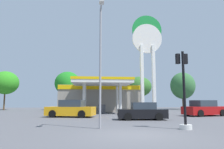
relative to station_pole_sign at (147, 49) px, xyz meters
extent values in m
plane|color=#56565B|center=(-5.62, -18.49, -8.70)|extent=(90.00, 90.00, 0.00)
cube|color=gray|center=(-6.36, 4.99, -6.79)|extent=(11.88, 6.50, 3.81)
cube|color=#EAB70C|center=(-6.36, 1.69, -5.23)|extent=(11.88, 0.12, 0.60)
cube|color=white|center=(-6.36, -1.46, -4.90)|extent=(7.16, 5.80, 0.35)
cube|color=#EAB70C|center=(-6.36, -1.46, -4.57)|extent=(7.26, 5.90, 0.30)
cylinder|color=silver|center=(-8.50, -3.06, -6.88)|extent=(0.32, 0.32, 3.62)
cylinder|color=silver|center=(-4.21, -3.06, -6.88)|extent=(0.32, 0.32, 3.62)
cylinder|color=silver|center=(-8.50, 0.13, -6.88)|extent=(0.32, 0.32, 3.62)
cylinder|color=silver|center=(-4.21, 0.13, -6.88)|extent=(0.32, 0.32, 3.62)
cube|color=#4C4C51|center=(-6.36, -1.46, -8.15)|extent=(0.90, 0.60, 1.10)
cube|color=white|center=(-0.82, -0.01, -4.06)|extent=(0.40, 0.56, 9.26)
cube|color=white|center=(0.82, -0.01, -4.06)|extent=(0.40, 0.56, 9.26)
cylinder|color=white|center=(0.00, -0.01, 1.51)|extent=(4.18, 0.22, 4.18)
cylinder|color=#198C38|center=(0.00, 0.01, 2.76)|extent=(4.18, 0.22, 4.18)
cube|color=white|center=(0.00, 0.05, 2.13)|extent=(3.84, 0.08, 0.75)
cylinder|color=black|center=(5.14, -5.75, -8.35)|extent=(0.72, 0.39, 0.68)
cylinder|color=black|center=(5.58, -7.53, -8.35)|extent=(0.72, 0.39, 0.68)
cylinder|color=black|center=(2.45, -6.42, -8.35)|extent=(0.72, 0.39, 0.68)
cylinder|color=black|center=(2.89, -8.19, -8.35)|extent=(0.72, 0.39, 0.68)
cube|color=#A51111|center=(4.01, -6.97, -8.13)|extent=(4.79, 2.89, 0.81)
cube|color=#2D3842|center=(3.86, -7.01, -7.43)|extent=(2.46, 2.12, 0.68)
cube|color=black|center=(6.14, -6.45, -8.25)|extent=(0.55, 1.76, 0.26)
cylinder|color=black|center=(-4.77, -11.50, -8.40)|extent=(0.61, 0.25, 0.60)
cylinder|color=black|center=(-4.64, -9.89, -8.40)|extent=(0.61, 0.25, 0.60)
cylinder|color=black|center=(-2.34, -11.68, -8.40)|extent=(0.61, 0.25, 0.60)
cylinder|color=black|center=(-2.22, -10.08, -8.40)|extent=(0.61, 0.25, 0.60)
cube|color=black|center=(-3.49, -10.79, -8.20)|extent=(4.04, 1.94, 0.71)
cube|color=#2D3842|center=(-3.35, -10.80, -7.58)|extent=(1.98, 1.60, 0.60)
cube|color=black|center=(-5.41, -10.64, -8.30)|extent=(0.23, 1.57, 0.22)
cylinder|color=black|center=(-11.18, -7.81, -8.35)|extent=(0.73, 0.41, 0.69)
cylinder|color=black|center=(-10.70, -6.02, -8.35)|extent=(0.73, 0.41, 0.69)
cylinder|color=black|center=(-8.47, -8.53, -8.35)|extent=(0.73, 0.41, 0.69)
cylinder|color=black|center=(-7.99, -6.74, -8.35)|extent=(0.73, 0.41, 0.69)
cube|color=orange|center=(-9.59, -7.27, -8.13)|extent=(4.86, 3.00, 0.82)
cube|color=#2D3842|center=(-9.43, -7.32, -7.41)|extent=(2.52, 2.18, 0.69)
cube|color=black|center=(-11.73, -6.70, -8.24)|extent=(0.59, 1.77, 0.26)
cylinder|color=silver|center=(-2.58, -16.91, -8.57)|extent=(0.64, 0.64, 0.25)
cylinder|color=black|center=(-2.58, -16.91, -6.45)|extent=(0.14, 0.14, 3.99)
cube|color=black|center=(-2.80, -16.75, -4.84)|extent=(0.21, 0.20, 0.57)
sphere|color=red|center=(-2.80, -16.63, -4.66)|extent=(0.15, 0.15, 0.15)
sphere|color=#D89E0C|center=(-2.80, -16.63, -4.84)|extent=(0.15, 0.15, 0.15)
sphere|color=green|center=(-2.80, -16.63, -5.02)|extent=(0.15, 0.15, 0.15)
cube|color=black|center=(-2.36, -16.75, -4.84)|extent=(0.21, 0.20, 0.57)
sphere|color=red|center=(-2.36, -16.63, -4.66)|extent=(0.15, 0.15, 0.15)
sphere|color=#D89E0C|center=(-2.36, -16.63, -4.84)|extent=(0.15, 0.15, 0.15)
sphere|color=green|center=(-2.36, -16.63, -5.02)|extent=(0.15, 0.15, 0.15)
cylinder|color=brown|center=(-22.84, 10.77, -7.16)|extent=(0.25, 0.25, 3.07)
ellipsoid|color=#309020|center=(-22.84, 10.77, -3.92)|extent=(4.54, 4.54, 4.06)
cylinder|color=brown|center=(-11.90, 9.80, -7.19)|extent=(0.38, 0.38, 3.00)
ellipsoid|color=#1F7F21|center=(-11.90, 9.80, -4.01)|extent=(4.48, 4.48, 4.10)
cylinder|color=brown|center=(1.15, 10.44, -7.44)|extent=(0.25, 0.25, 2.52)
ellipsoid|color=#326829|center=(1.15, 10.44, -4.48)|extent=(4.54, 4.54, 3.72)
cylinder|color=brown|center=(9.88, 11.24, -7.30)|extent=(0.40, 0.40, 2.78)
ellipsoid|color=#346938|center=(9.88, 11.24, -4.16)|extent=(4.66, 4.66, 5.12)
cylinder|color=gray|center=(-7.13, -16.22, -5.26)|extent=(0.12, 0.12, 6.87)
cylinder|color=gray|center=(-7.13, -16.82, -1.93)|extent=(0.09, 1.20, 0.09)
cube|color=beige|center=(-7.13, -17.42, -1.98)|extent=(0.24, 0.44, 0.16)
camera|label=1|loc=(-7.58, -27.97, -7.22)|focal=33.83mm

